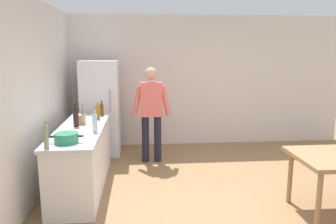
{
  "coord_description": "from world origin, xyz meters",
  "views": [
    {
      "loc": [
        -1.15,
        -3.87,
        1.99
      ],
      "look_at": [
        -0.69,
        1.38,
        1.0
      ],
      "focal_mm": 35.09,
      "sensor_mm": 36.0,
      "label": 1
    }
  ],
  "objects": [
    {
      "name": "wall_back",
      "position": [
        0.0,
        3.0,
        1.35
      ],
      "size": [
        6.4,
        0.12,
        2.7
      ],
      "primitive_type": "cube",
      "color": "silver",
      "rests_on": "ground_plane"
    },
    {
      "name": "bottle_vinegar_tall",
      "position": [
        -2.21,
        -0.19,
        1.04
      ],
      "size": [
        0.06,
        0.06,
        0.32
      ],
      "color": "gray",
      "rests_on": "kitchen_counter"
    },
    {
      "name": "bottle_wine_dark",
      "position": [
        -2.07,
        0.87,
        1.05
      ],
      "size": [
        0.08,
        0.08,
        0.34
      ],
      "color": "black",
      "rests_on": "kitchen_counter"
    },
    {
      "name": "bottle_oil_amber",
      "position": [
        -1.82,
        1.37,
        1.02
      ],
      "size": [
        0.06,
        0.06,
        0.28
      ],
      "color": "#996619",
      "rests_on": "kitchen_counter"
    },
    {
      "name": "kitchen_counter",
      "position": [
        -2.0,
        0.8,
        0.45
      ],
      "size": [
        0.64,
        2.2,
        0.9
      ],
      "color": "white",
      "rests_on": "ground_plane"
    },
    {
      "name": "utensil_jar",
      "position": [
        -2.02,
        1.02,
        0.98
      ],
      "size": [
        0.11,
        0.11,
        0.32
      ],
      "color": "tan",
      "rests_on": "kitchen_counter"
    },
    {
      "name": "bottle_water_clear",
      "position": [
        -1.76,
        0.5,
        1.03
      ],
      "size": [
        0.07,
        0.07,
        0.3
      ],
      "color": "silver",
      "rests_on": "kitchen_counter"
    },
    {
      "name": "wall_left",
      "position": [
        -2.6,
        0.2,
        1.35
      ],
      "size": [
        0.12,
        5.6,
        2.7
      ],
      "primitive_type": "cube",
      "color": "silver",
      "rests_on": "ground_plane"
    },
    {
      "name": "bottle_beer_brown",
      "position": [
        -1.79,
        1.66,
        1.01
      ],
      "size": [
        0.06,
        0.06,
        0.26
      ],
      "color": "#5B3314",
      "rests_on": "kitchen_counter"
    },
    {
      "name": "refrigerator",
      "position": [
        -1.9,
        2.4,
        0.9
      ],
      "size": [
        0.7,
        0.67,
        1.8
      ],
      "color": "white",
      "rests_on": "ground_plane"
    },
    {
      "name": "bottle_sauce_red",
      "position": [
        -1.82,
        0.89,
        1.0
      ],
      "size": [
        0.06,
        0.06,
        0.24
      ],
      "color": "#B22319",
      "rests_on": "kitchen_counter"
    },
    {
      "name": "cooking_pot",
      "position": [
        -2.03,
        0.01,
        0.96
      ],
      "size": [
        0.4,
        0.28,
        0.12
      ],
      "color": "#2D845B",
      "rests_on": "kitchen_counter"
    },
    {
      "name": "person",
      "position": [
        -0.95,
        1.85,
        0.98
      ],
      "size": [
        0.7,
        0.22,
        1.7
      ],
      "color": "#1E1E2D",
      "rests_on": "ground_plane"
    },
    {
      "name": "ground_plane",
      "position": [
        0.0,
        0.0,
        0.0
      ],
      "size": [
        14.0,
        14.0,
        0.0
      ],
      "primitive_type": "plane",
      "color": "#936D47"
    }
  ]
}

